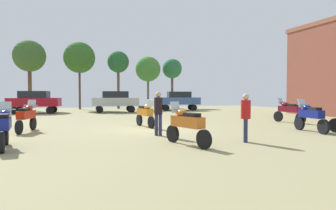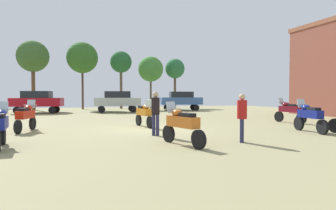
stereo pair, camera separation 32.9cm
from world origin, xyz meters
name	(u,v)px [view 2 (the right image)]	position (x,y,z in m)	size (l,w,h in m)	color
ground_plane	(151,129)	(0.00, 0.00, 0.01)	(44.00, 52.00, 0.02)	#918A5F
motorcycle_1	(144,113)	(-0.12, 0.94, 0.73)	(0.67, 2.11, 1.44)	black
motorcycle_2	(26,116)	(-5.67, 0.75, 0.73)	(0.79, 2.15, 1.44)	black
motorcycle_6	(310,116)	(6.37, -3.48, 0.74)	(0.64, 2.21, 1.47)	black
motorcycle_8	(182,124)	(-0.25, -4.87, 0.73)	(0.83, 2.16, 1.44)	black
motorcycle_9	(289,111)	(8.58, 0.38, 0.75)	(0.67, 2.25, 1.48)	black
motorcycle_10	(0,125)	(-5.83, -3.55, 0.73)	(0.62, 2.11, 1.45)	black
car_1	(117,100)	(0.47, 14.23, 1.19)	(4.42, 2.11, 2.00)	black
car_2	(37,100)	(-6.58, 14.84, 1.19)	(4.55, 2.53, 2.00)	black
car_4	(181,99)	(7.45, 15.41, 1.19)	(4.55, 2.53, 2.00)	black
person_2	(242,114)	(1.96, -4.96, 1.02)	(0.47, 0.47, 1.71)	#25284F
person_3	(156,110)	(-0.44, -2.36, 1.07)	(0.48, 0.48, 1.80)	#2B2A51
tree_1	(82,58)	(-2.41, 21.31, 5.90)	(3.53, 3.53, 7.67)	#4E382D
tree_2	(175,69)	(9.11, 22.07, 4.99)	(2.52, 2.52, 6.31)	#4D3C2D
tree_3	(121,63)	(2.07, 21.68, 5.54)	(2.58, 2.58, 6.90)	brown
tree_4	(33,57)	(-7.60, 21.52, 5.84)	(3.41, 3.41, 7.59)	brown
tree_6	(151,69)	(5.72, 21.50, 4.84)	(3.10, 3.10, 6.40)	#4C442D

